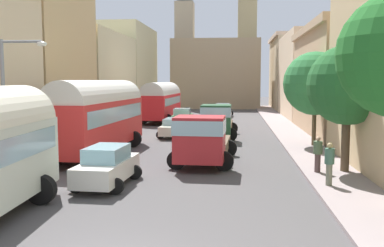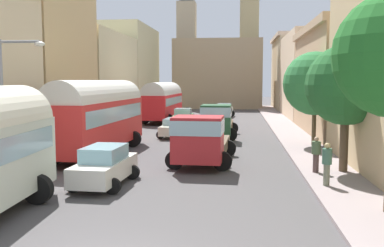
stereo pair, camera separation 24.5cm
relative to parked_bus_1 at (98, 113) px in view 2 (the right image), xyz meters
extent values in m
plane|color=#4C494A|center=(4.68, 12.01, -2.35)|extent=(154.00, 154.00, 0.00)
cube|color=gray|center=(-2.57, 12.01, -2.28)|extent=(2.50, 70.00, 0.14)
cube|color=gray|center=(11.93, 12.01, -2.28)|extent=(2.50, 70.00, 0.14)
cube|color=tan|center=(-6.14, 6.70, 3.55)|extent=(4.64, 9.84, 11.81)
cube|color=beige|center=(-6.50, 19.07, 2.10)|extent=(5.37, 14.02, 8.90)
cube|color=beige|center=(-6.62, 33.08, 3.27)|extent=(5.61, 13.57, 11.25)
cube|color=tan|center=(15.85, 11.39, 1.57)|extent=(5.34, 14.94, 7.85)
cube|color=tan|center=(15.85, 11.39, 5.78)|extent=(5.87, 14.94, 0.56)
cube|color=beige|center=(15.98, 26.41, 2.33)|extent=(5.58, 14.50, 9.37)
cube|color=#CCB48C|center=(16.11, 41.66, 2.70)|extent=(5.85, 14.36, 10.10)
cube|color=beige|center=(16.11, 41.66, 8.01)|extent=(6.43, 14.36, 0.51)
cube|color=tan|center=(4.68, 43.36, 2.82)|extent=(13.22, 7.10, 10.34)
cube|color=tan|center=(0.06, 41.58, 5.52)|extent=(2.73, 2.73, 15.74)
cube|color=tan|center=(9.31, 41.58, 5.52)|extent=(2.73, 2.73, 15.74)
cylinder|color=black|center=(1.11, -9.84, -1.85)|extent=(1.00, 0.35, 1.00)
cube|color=red|center=(0.00, 0.00, -0.57)|extent=(2.83, 10.00, 2.57)
cylinder|color=silver|center=(0.00, 0.00, 0.72)|extent=(2.77, 9.80, 2.29)
cube|color=#99B7C6|center=(0.00, 0.00, 0.00)|extent=(2.83, 9.21, 0.82)
cylinder|color=black|center=(-0.96, 3.12, -1.85)|extent=(1.00, 0.35, 1.00)
cylinder|color=black|center=(1.26, 3.01, -1.85)|extent=(1.00, 0.35, 1.00)
cylinder|color=black|center=(-1.26, -3.01, -1.85)|extent=(1.00, 0.35, 1.00)
cylinder|color=black|center=(0.96, -3.12, -1.85)|extent=(1.00, 0.35, 1.00)
cube|color=red|center=(0.12, 20.17, -0.71)|extent=(2.77, 9.85, 2.29)
cylinder|color=silver|center=(0.12, 20.17, 0.44)|extent=(2.72, 9.65, 2.44)
cube|color=#99B7C6|center=(0.12, 20.17, -0.20)|extent=(2.80, 9.07, 0.73)
cylinder|color=black|center=(-0.97, 23.23, -1.85)|extent=(1.00, 0.35, 1.00)
cylinder|color=black|center=(1.39, 23.17, -1.85)|extent=(1.00, 0.35, 1.00)
cylinder|color=black|center=(-1.15, 17.17, -1.85)|extent=(1.00, 0.35, 1.00)
cylinder|color=black|center=(1.21, 17.10, -1.85)|extent=(1.00, 0.35, 1.00)
cube|color=#B42428|center=(6.03, -3.83, -0.85)|extent=(2.34, 2.10, 2.10)
cube|color=#99B7C6|center=(6.03, -3.83, -0.27)|extent=(2.39, 2.18, 0.67)
cube|color=brown|center=(6.16, -0.53, -1.63)|extent=(2.45, 4.69, 0.55)
ellipsoid|color=beige|center=(6.48, -1.18, -1.11)|extent=(0.95, 1.02, 0.48)
ellipsoid|color=beige|center=(6.07, -1.26, -1.05)|extent=(1.02, 1.09, 0.60)
ellipsoid|color=beige|center=(6.61, -2.02, -1.11)|extent=(1.11, 1.02, 0.48)
ellipsoid|color=silver|center=(6.44, -0.16, -0.74)|extent=(0.70, 0.90, 0.51)
ellipsoid|color=beige|center=(6.12, -0.33, -0.72)|extent=(0.97, 1.14, 0.53)
ellipsoid|color=silver|center=(6.65, -1.94, -0.72)|extent=(1.20, 1.15, 0.52)
cylinder|color=black|center=(7.16, -3.73, -1.90)|extent=(0.90, 0.32, 0.90)
cylinder|color=black|center=(4.90, -3.64, -1.90)|extent=(0.90, 0.32, 0.90)
cylinder|color=black|center=(7.32, 0.23, -1.90)|extent=(0.90, 0.32, 0.90)
cylinder|color=black|center=(5.07, 0.33, -1.90)|extent=(0.90, 0.32, 0.90)
cube|color=#255130|center=(6.36, 6.22, -0.86)|extent=(2.05, 2.12, 2.07)
cube|color=#99B7C6|center=(6.36, 6.22, -0.28)|extent=(2.10, 2.21, 0.66)
cube|color=brown|center=(6.41, 9.64, -1.63)|extent=(2.10, 4.80, 0.55)
ellipsoid|color=beige|center=(6.22, 11.04, -1.08)|extent=(1.11, 1.16, 0.55)
ellipsoid|color=beige|center=(6.08, 10.71, -1.08)|extent=(0.96, 1.06, 0.54)
ellipsoid|color=silver|center=(6.60, 9.08, -1.13)|extent=(1.11, 0.95, 0.44)
ellipsoid|color=beige|center=(6.80, 9.45, -0.69)|extent=(1.01, 0.93, 0.55)
ellipsoid|color=beige|center=(5.92, 8.54, -0.67)|extent=(0.86, 0.73, 0.57)
ellipsoid|color=beige|center=(6.06, 11.19, -0.80)|extent=(1.07, 1.06, 0.46)
cylinder|color=black|center=(7.37, 6.35, -1.90)|extent=(0.90, 0.31, 0.90)
cylinder|color=black|center=(5.35, 6.39, -1.90)|extent=(0.90, 0.31, 0.90)
cylinder|color=black|center=(7.44, 10.47, -1.90)|extent=(0.90, 0.31, 0.90)
cylinder|color=black|center=(5.42, 10.50, -1.90)|extent=(0.90, 0.31, 0.90)
cube|color=red|center=(6.43, 11.92, -1.67)|extent=(1.81, 3.98, 0.82)
cube|color=#8DACCD|center=(6.43, 11.92, -1.00)|extent=(1.48, 2.11, 0.53)
cylinder|color=black|center=(7.28, 10.78, -2.05)|extent=(0.60, 0.21, 0.60)
cylinder|color=black|center=(5.76, 10.67, -2.05)|extent=(0.60, 0.21, 0.60)
cylinder|color=black|center=(7.10, 13.17, -2.05)|extent=(0.60, 0.21, 0.60)
cylinder|color=black|center=(5.58, 13.06, -2.05)|extent=(0.60, 0.21, 0.60)
cube|color=#282720|center=(5.95, 18.70, -1.74)|extent=(1.82, 3.83, 0.68)
cube|color=#97BDD3|center=(5.95, 18.70, -1.17)|extent=(1.56, 2.01, 0.46)
cylinder|color=black|center=(6.76, 17.50, -2.05)|extent=(0.60, 0.21, 0.60)
cylinder|color=black|center=(5.06, 17.56, -2.05)|extent=(0.60, 0.21, 0.60)
cylinder|color=black|center=(6.83, 19.84, -2.05)|extent=(0.60, 0.21, 0.60)
cylinder|color=black|center=(5.14, 19.90, -2.05)|extent=(0.60, 0.21, 0.60)
cube|color=silver|center=(6.23, 26.61, -1.69)|extent=(1.98, 4.18, 0.79)
cube|color=#8FB3BF|center=(6.23, 26.61, -1.05)|extent=(1.65, 2.21, 0.48)
cylinder|color=black|center=(7.01, 25.29, -2.05)|extent=(0.60, 0.21, 0.60)
cylinder|color=black|center=(5.29, 25.41, -2.05)|extent=(0.60, 0.21, 0.60)
cylinder|color=black|center=(7.17, 27.81, -2.05)|extent=(0.60, 0.21, 0.60)
cylinder|color=black|center=(5.46, 27.93, -2.05)|extent=(0.60, 0.21, 0.60)
cube|color=white|center=(2.58, -7.07, -1.71)|extent=(1.76, 4.10, 0.75)
cube|color=#90C4D2|center=(2.58, -7.07, -1.04)|extent=(1.47, 2.16, 0.58)
cylinder|color=black|center=(1.87, -5.78, -2.05)|extent=(0.60, 0.21, 0.60)
cylinder|color=black|center=(3.42, -5.86, -2.05)|extent=(0.60, 0.21, 0.60)
cylinder|color=black|center=(1.73, -8.27, -2.05)|extent=(0.60, 0.21, 0.60)
cylinder|color=black|center=(3.29, -8.35, -2.05)|extent=(0.60, 0.21, 0.60)
cube|color=beige|center=(3.24, 8.13, -1.76)|extent=(1.92, 4.33, 0.65)
cube|color=#8DBAC3|center=(3.24, 8.13, -1.19)|extent=(1.62, 2.28, 0.47)
cylinder|color=black|center=(2.44, 9.48, -2.05)|extent=(0.60, 0.21, 0.60)
cylinder|color=black|center=(4.16, 9.40, -2.05)|extent=(0.60, 0.21, 0.60)
cylinder|color=black|center=(2.31, 6.85, -2.05)|extent=(0.60, 0.21, 0.60)
cylinder|color=black|center=(4.03, 6.77, -2.05)|extent=(0.60, 0.21, 0.60)
cube|color=#488E55|center=(2.72, 16.51, -1.72)|extent=(1.77, 3.83, 0.73)
cube|color=#9DC1C4|center=(2.72, 16.51, -1.06)|extent=(1.52, 2.01, 0.58)
cylinder|color=black|center=(1.86, 17.66, -2.05)|extent=(0.60, 0.21, 0.60)
cylinder|color=black|center=(3.53, 17.70, -2.05)|extent=(0.60, 0.21, 0.60)
cylinder|color=black|center=(1.92, 15.31, -2.05)|extent=(0.60, 0.21, 0.60)
cylinder|color=black|center=(3.59, 15.35, -2.05)|extent=(0.60, 0.21, 0.60)
cylinder|color=brown|center=(11.32, -4.25, -2.28)|extent=(0.22, 0.22, 0.14)
cylinder|color=brown|center=(11.32, -4.25, -1.80)|extent=(0.33, 0.33, 0.82)
cylinder|color=#4E6645|center=(11.32, -4.25, -1.11)|extent=(0.51, 0.51, 0.56)
sphere|color=tan|center=(11.32, -4.25, -0.73)|extent=(0.21, 0.21, 0.21)
cylinder|color=slate|center=(11.30, -6.73, -2.28)|extent=(0.20, 0.20, 0.14)
cylinder|color=slate|center=(11.30, -6.73, -1.79)|extent=(0.34, 0.34, 0.85)
cylinder|color=#426B56|center=(11.30, -6.73, -1.06)|extent=(0.52, 0.52, 0.60)
sphere|color=tan|center=(11.30, -6.73, -0.65)|extent=(0.22, 0.22, 0.22)
cylinder|color=gray|center=(-1.82, -6.77, 0.58)|extent=(0.16, 0.16, 5.86)
cylinder|color=gray|center=(-0.96, -6.77, 3.41)|extent=(1.71, 0.11, 0.11)
ellipsoid|color=silver|center=(-0.11, -6.77, 3.31)|extent=(0.44, 0.28, 0.20)
cylinder|color=brown|center=(12.58, -3.89, -1.02)|extent=(0.38, 0.38, 2.67)
sphere|color=#24602C|center=(12.58, -3.89, 1.65)|extent=(3.56, 3.56, 3.56)
cylinder|color=brown|center=(12.58, 3.93, -1.09)|extent=(0.26, 0.26, 2.53)
sphere|color=#2F793E|center=(12.58, 3.93, 1.66)|extent=(3.95, 3.95, 3.95)
camera|label=1|loc=(7.64, -23.70, 1.85)|focal=40.59mm
camera|label=2|loc=(7.88, -23.68, 1.85)|focal=40.59mm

